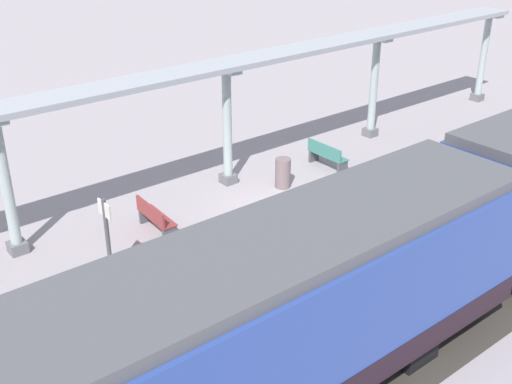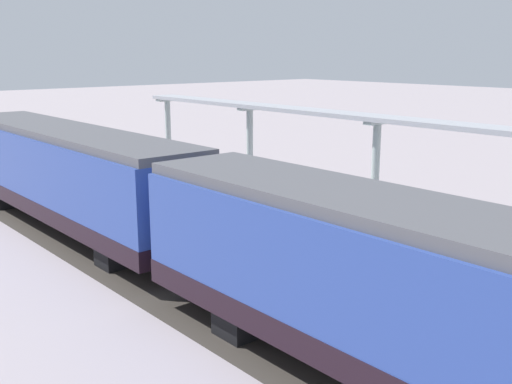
# 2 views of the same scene
# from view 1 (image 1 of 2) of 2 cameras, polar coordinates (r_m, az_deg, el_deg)

# --- Properties ---
(ground_plane) EXTENTS (176.00, 176.00, 0.00)m
(ground_plane) POSITION_cam_1_polar(r_m,az_deg,el_deg) (18.36, 3.36, -2.29)
(ground_plane) COLOR #A1959B
(tactile_edge_strip) EXTENTS (0.46, 34.26, 0.01)m
(tactile_edge_strip) POSITION_cam_1_polar(r_m,az_deg,el_deg) (16.43, 11.11, -6.43)
(tactile_edge_strip) COLOR gold
(tactile_edge_strip) RESTS_ON ground
(trackbed) EXTENTS (3.20, 46.26, 0.01)m
(trackbed) POSITION_cam_1_polar(r_m,az_deg,el_deg) (15.55, 16.26, -9.09)
(trackbed) COLOR #38332D
(trackbed) RESTS_ON ground
(train_far_carriage) EXTENTS (2.65, 14.00, 3.48)m
(train_far_carriage) POSITION_cam_1_polar(r_m,az_deg,el_deg) (10.54, -4.92, -14.44)
(train_far_carriage) COLOR #2C4698
(train_far_carriage) RESTS_ON ground
(canopy_pillar_nearest) EXTENTS (1.10, 0.44, 3.70)m
(canopy_pillar_nearest) POSITION_cam_1_polar(r_m,az_deg,el_deg) (29.44, 19.35, 11.09)
(canopy_pillar_nearest) COLOR slate
(canopy_pillar_nearest) RESTS_ON ground
(canopy_pillar_second) EXTENTS (1.10, 0.44, 3.70)m
(canopy_pillar_second) POSITION_cam_1_polar(r_m,az_deg,el_deg) (24.06, 10.31, 9.06)
(canopy_pillar_second) COLOR slate
(canopy_pillar_second) RESTS_ON ground
(canopy_pillar_third) EXTENTS (1.10, 0.44, 3.70)m
(canopy_pillar_third) POSITION_cam_1_polar(r_m,az_deg,el_deg) (19.75, -2.55, 5.76)
(canopy_pillar_third) COLOR slate
(canopy_pillar_third) RESTS_ON ground
(canopy_pillar_fourth) EXTENTS (1.10, 0.44, 3.70)m
(canopy_pillar_fourth) POSITION_cam_1_polar(r_m,az_deg,el_deg) (16.95, -21.10, 0.47)
(canopy_pillar_fourth) COLOR slate
(canopy_pillar_fourth) RESTS_ON ground
(canopy_beam) EXTENTS (1.20, 27.41, 0.16)m
(canopy_beam) POSITION_cam_1_polar(r_m,az_deg,el_deg) (19.27, -2.31, 11.18)
(canopy_beam) COLOR #A8AAB2
(canopy_beam) RESTS_ON canopy_pillar_nearest
(bench_mid_platform) EXTENTS (1.50, 0.45, 0.86)m
(bench_mid_platform) POSITION_cam_1_polar(r_m,az_deg,el_deg) (21.48, 6.22, 3.22)
(bench_mid_platform) COLOR #3B7F72
(bench_mid_platform) RESTS_ON ground
(bench_far_end) EXTENTS (1.52, 0.52, 0.86)m
(bench_far_end) POSITION_cam_1_polar(r_m,az_deg,el_deg) (17.62, -8.91, -2.23)
(bench_far_end) COLOR maroon
(bench_far_end) RESTS_ON ground
(trash_bin) EXTENTS (0.48, 0.48, 0.94)m
(trash_bin) POSITION_cam_1_polar(r_m,az_deg,el_deg) (20.00, 2.38, 1.69)
(trash_bin) COLOR slate
(trash_bin) RESTS_ON ground
(platform_info_sign) EXTENTS (0.56, 0.10, 2.20)m
(platform_info_sign) POSITION_cam_1_polar(r_m,az_deg,el_deg) (15.23, -12.96, -3.56)
(platform_info_sign) COLOR #4C4C51
(platform_info_sign) RESTS_ON ground
(passenger_waiting_near_edge) EXTENTS (0.44, 0.54, 1.71)m
(passenger_waiting_near_edge) POSITION_cam_1_polar(r_m,az_deg,el_deg) (22.53, 20.96, 4.42)
(passenger_waiting_near_edge) COLOR gray
(passenger_waiting_near_edge) RESTS_ON ground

